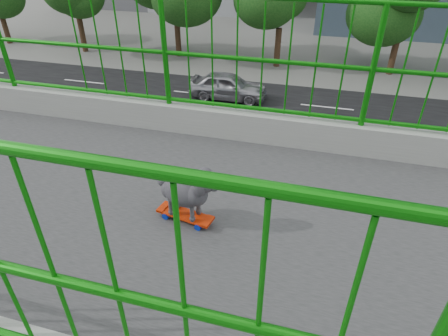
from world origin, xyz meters
name	(u,v)px	position (x,y,z in m)	size (l,w,h in m)	color
road	(321,160)	(-13.00, 0.00, 0.01)	(18.00, 90.00, 0.02)	black
railing	(364,224)	(0.00, 0.00, 7.21)	(3.00, 24.00, 1.42)	gray
street_trees	(359,1)	(-26.03, 1.06, 4.72)	(5.30, 60.40, 7.26)	black
skateboard	(185,215)	(0.05, -1.30, 7.04)	(0.21, 0.47, 0.06)	red
poodle	(187,191)	(0.05, -1.27, 7.29)	(0.27, 0.51, 0.43)	#27252A
car_2	(168,131)	(-12.40, -7.13, 0.78)	(2.58, 5.59, 1.55)	silver
car_4	(228,86)	(-18.80, -5.90, 0.79)	(1.87, 4.64, 1.58)	#99999E
car_6	(96,160)	(-9.20, -8.97, 0.80)	(2.67, 5.79, 1.61)	red
car_7	(280,148)	(-12.40, -1.84, 0.65)	(1.83, 4.51, 1.31)	red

